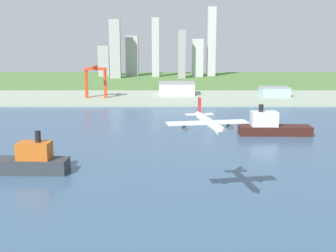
# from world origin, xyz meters

# --- Properties ---
(ground_plane) EXTENTS (2400.00, 2400.00, 0.00)m
(ground_plane) POSITION_xyz_m (0.00, 300.00, 0.00)
(ground_plane) COLOR #4D7738
(water_bay) EXTENTS (840.00, 360.00, 0.15)m
(water_bay) POSITION_xyz_m (0.00, 240.00, 0.07)
(water_bay) COLOR #385675
(water_bay) RESTS_ON ground
(industrial_pier) EXTENTS (840.00, 140.00, 2.50)m
(industrial_pier) POSITION_xyz_m (0.00, 490.00, 1.25)
(industrial_pier) COLOR #94A38C
(industrial_pier) RESTS_ON ground
(airplane_landing) EXTENTS (36.26, 39.26, 12.18)m
(airplane_landing) POSITION_xyz_m (6.60, 126.66, 38.75)
(airplane_landing) COLOR white
(cargo_ship) EXTENTS (56.50, 16.42, 23.93)m
(cargo_ship) POSITION_xyz_m (70.59, 276.86, 6.78)
(cargo_ship) COLOR #381914
(cargo_ship) RESTS_ON water_bay
(container_barge) EXTENTS (50.49, 15.56, 24.06)m
(container_barge) POSITION_xyz_m (-90.03, 178.03, 6.64)
(container_barge) COLOR #2D3338
(container_barge) RESTS_ON water_bay
(port_crane_red) EXTENTS (25.97, 34.46, 40.01)m
(port_crane_red) POSITION_xyz_m (-100.74, 479.78, 31.16)
(port_crane_red) COLOR red
(port_crane_red) RESTS_ON industrial_pier
(warehouse_main) EXTENTS (47.02, 39.14, 16.02)m
(warehouse_main) POSITION_xyz_m (0.91, 515.10, 10.53)
(warehouse_main) COLOR silver
(warehouse_main) RESTS_ON industrial_pier
(warehouse_annex) EXTENTS (36.65, 27.77, 11.86)m
(warehouse_annex) POSITION_xyz_m (126.59, 496.90, 8.45)
(warehouse_annex) COLOR #99BCD1
(warehouse_annex) RESTS_ON industrial_pier
(distant_skyline) EXTENTS (241.44, 72.52, 139.86)m
(distant_skyline) POSITION_xyz_m (-28.83, 829.50, 49.17)
(distant_skyline) COLOR #9E9EA2
(distant_skyline) RESTS_ON ground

